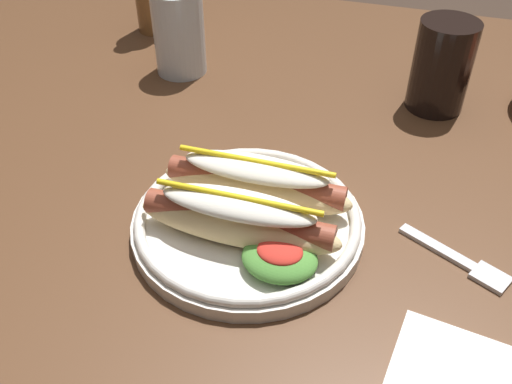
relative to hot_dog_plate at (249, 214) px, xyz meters
name	(u,v)px	position (x,y,z in m)	size (l,w,h in m)	color
dining_table	(266,195)	(-0.03, 0.16, -0.11)	(1.37, 1.01, 0.74)	#51331E
hot_dog_plate	(249,214)	(0.00, 0.00, 0.00)	(0.25, 0.25, 0.08)	silver
fork	(462,261)	(0.22, 0.02, -0.02)	(0.12, 0.07, 0.00)	silver
soda_cup	(442,66)	(0.17, 0.32, 0.04)	(0.08, 0.08, 0.13)	black
water_cup	(179,32)	(-0.21, 0.32, 0.04)	(0.08, 0.08, 0.13)	silver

